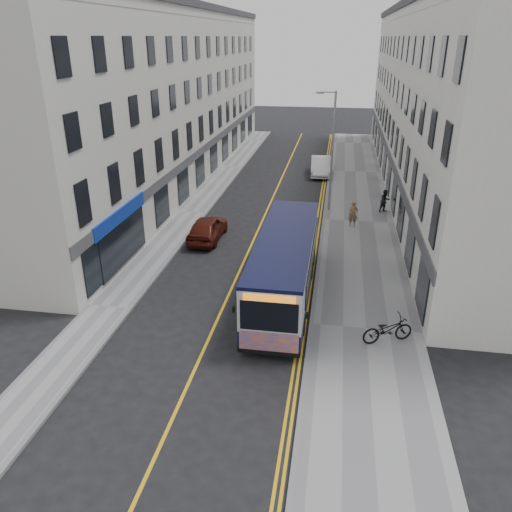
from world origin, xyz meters
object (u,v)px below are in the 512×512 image
(pedestrian_near, at_px, (353,214))
(car_maroon, at_px, (207,228))
(bicycle, at_px, (388,329))
(streetlamp, at_px, (331,148))
(car_white, at_px, (321,166))
(city_bus, at_px, (285,264))
(pedestrian_far, at_px, (385,201))

(pedestrian_near, relative_size, car_maroon, 0.37)
(car_maroon, bearing_deg, bicycle, 136.15)
(streetlamp, bearing_deg, car_white, 95.57)
(city_bus, distance_m, pedestrian_far, 14.06)
(bicycle, height_order, pedestrian_near, pedestrian_near)
(streetlamp, height_order, pedestrian_near, streetlamp)
(city_bus, height_order, pedestrian_near, city_bus)
(car_white, height_order, car_maroon, car_white)
(streetlamp, distance_m, car_white, 10.62)
(city_bus, relative_size, pedestrian_far, 6.67)
(city_bus, bearing_deg, car_maroon, 129.92)
(pedestrian_near, xyz_separation_m, car_maroon, (-8.54, -3.44, -0.18))
(bicycle, xyz_separation_m, pedestrian_far, (1.01, 16.24, 0.23))
(streetlamp, bearing_deg, car_maroon, -136.83)
(city_bus, distance_m, bicycle, 5.59)
(bicycle, xyz_separation_m, pedestrian_near, (-1.17, 13.06, 0.24))
(pedestrian_far, xyz_separation_m, car_maroon, (-10.72, -6.61, -0.18))
(city_bus, relative_size, car_maroon, 2.45)
(pedestrian_far, bearing_deg, car_maroon, 178.48)
(bicycle, xyz_separation_m, car_white, (-3.79, 26.03, 0.11))
(city_bus, distance_m, car_white, 22.77)
(pedestrian_near, distance_m, pedestrian_far, 3.85)
(pedestrian_near, relative_size, pedestrian_far, 1.01)
(streetlamp, relative_size, city_bus, 0.77)
(pedestrian_near, xyz_separation_m, pedestrian_far, (2.18, 3.17, -0.01))
(bicycle, bearing_deg, streetlamp, -12.92)
(city_bus, height_order, bicycle, city_bus)
(car_maroon, bearing_deg, city_bus, 130.80)
(bicycle, relative_size, car_white, 0.44)
(pedestrian_near, bearing_deg, car_white, 95.61)
(bicycle, height_order, car_maroon, car_maroon)
(streetlamp, height_order, city_bus, streetlamp)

